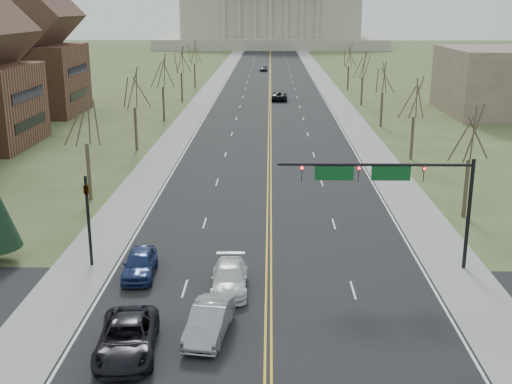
{
  "coord_description": "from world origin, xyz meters",
  "views": [
    {
      "loc": [
        0.01,
        -24.91,
        16.16
      ],
      "look_at": [
        -0.98,
        20.41,
        3.0
      ],
      "focal_mm": 45.0,
      "sensor_mm": 36.0,
      "label": 1
    }
  ],
  "objects_px": {
    "car_sb_inner_lead": "(209,321)",
    "car_sb_outer_lead": "(127,338)",
    "signal_mast": "(390,181)",
    "car_far_sb": "(264,68)",
    "signal_left": "(88,211)",
    "car_far_nb": "(279,96)",
    "car_sb_inner_second": "(230,278)",
    "car_sb_outer_second": "(140,264)"
  },
  "relations": [
    {
      "from": "car_sb_outer_lead",
      "to": "car_far_nb",
      "type": "relative_size",
      "value": 1.02
    },
    {
      "from": "car_sb_outer_lead",
      "to": "car_sb_inner_second",
      "type": "height_order",
      "value": "car_sb_outer_lead"
    },
    {
      "from": "car_far_nb",
      "to": "car_sb_inner_second",
      "type": "bearing_deg",
      "value": 89.11
    },
    {
      "from": "car_sb_inner_lead",
      "to": "car_far_sb",
      "type": "height_order",
      "value": "car_sb_inner_lead"
    },
    {
      "from": "signal_mast",
      "to": "car_sb_inner_lead",
      "type": "distance_m",
      "value": 14.72
    },
    {
      "from": "signal_mast",
      "to": "signal_left",
      "type": "bearing_deg",
      "value": 180.0
    },
    {
      "from": "car_far_sb",
      "to": "car_sb_inner_second",
      "type": "bearing_deg",
      "value": -87.84
    },
    {
      "from": "car_sb_inner_lead",
      "to": "car_far_nb",
      "type": "bearing_deg",
      "value": 94.62
    },
    {
      "from": "car_sb_inner_second",
      "to": "car_sb_outer_lead",
      "type": "bearing_deg",
      "value": -123.14
    },
    {
      "from": "signal_left",
      "to": "car_far_sb",
      "type": "distance_m",
      "value": 129.84
    },
    {
      "from": "car_sb_inner_second",
      "to": "car_far_nb",
      "type": "bearing_deg",
      "value": 85.4
    },
    {
      "from": "car_sb_outer_second",
      "to": "car_sb_outer_lead",
      "type": "bearing_deg",
      "value": -85.84
    },
    {
      "from": "car_sb_inner_lead",
      "to": "car_sb_outer_lead",
      "type": "distance_m",
      "value": 4.22
    },
    {
      "from": "signal_mast",
      "to": "car_sb_inner_lead",
      "type": "xyz_separation_m",
      "value": [
        -10.44,
        -9.12,
        -4.93
      ]
    },
    {
      "from": "car_sb_outer_lead",
      "to": "car_sb_inner_second",
      "type": "relative_size",
      "value": 1.16
    },
    {
      "from": "signal_mast",
      "to": "car_sb_outer_lead",
      "type": "relative_size",
      "value": 2.03
    },
    {
      "from": "signal_left",
      "to": "car_sb_inner_lead",
      "type": "bearing_deg",
      "value": -47.03
    },
    {
      "from": "car_sb_outer_second",
      "to": "signal_left",
      "type": "bearing_deg",
      "value": 150.83
    },
    {
      "from": "car_far_nb",
      "to": "car_sb_outer_second",
      "type": "bearing_deg",
      "value": 84.87
    },
    {
      "from": "car_sb_inner_lead",
      "to": "car_sb_outer_lead",
      "type": "relative_size",
      "value": 0.84
    },
    {
      "from": "car_sb_outer_second",
      "to": "car_far_nb",
      "type": "height_order",
      "value": "car_far_nb"
    },
    {
      "from": "car_sb_inner_second",
      "to": "signal_left",
      "type": "bearing_deg",
      "value": 156.76
    },
    {
      "from": "car_sb_inner_lead",
      "to": "car_far_nb",
      "type": "relative_size",
      "value": 0.85
    },
    {
      "from": "signal_left",
      "to": "car_far_nb",
      "type": "height_order",
      "value": "signal_left"
    },
    {
      "from": "signal_mast",
      "to": "car_sb_inner_second",
      "type": "bearing_deg",
      "value": -159.63
    },
    {
      "from": "signal_mast",
      "to": "car_sb_inner_second",
      "type": "relative_size",
      "value": 2.35
    },
    {
      "from": "car_far_sb",
      "to": "signal_left",
      "type": "bearing_deg",
      "value": -91.91
    },
    {
      "from": "signal_left",
      "to": "car_sb_inner_second",
      "type": "height_order",
      "value": "signal_left"
    },
    {
      "from": "car_sb_inner_second",
      "to": "car_sb_outer_second",
      "type": "xyz_separation_m",
      "value": [
        -5.7,
        1.93,
        0.06
      ]
    },
    {
      "from": "car_sb_outer_second",
      "to": "car_far_sb",
      "type": "xyz_separation_m",
      "value": [
        6.33,
        131.13,
        -0.02
      ]
    },
    {
      "from": "signal_left",
      "to": "car_far_nb",
      "type": "xyz_separation_m",
      "value": [
        13.2,
        75.99,
        -2.89
      ]
    },
    {
      "from": "signal_mast",
      "to": "car_far_sb",
      "type": "height_order",
      "value": "signal_mast"
    },
    {
      "from": "signal_left",
      "to": "car_sb_outer_lead",
      "type": "xyz_separation_m",
      "value": [
        4.7,
        -10.96,
        -2.87
      ]
    },
    {
      "from": "car_far_sb",
      "to": "car_sb_outer_second",
      "type": "bearing_deg",
      "value": -90.33
    },
    {
      "from": "car_sb_outer_lead",
      "to": "car_sb_outer_second",
      "type": "height_order",
      "value": "car_sb_outer_lead"
    },
    {
      "from": "signal_left",
      "to": "car_far_nb",
      "type": "bearing_deg",
      "value": 80.15
    },
    {
      "from": "car_sb_inner_second",
      "to": "car_sb_inner_lead",
      "type": "bearing_deg",
      "value": -98.85
    },
    {
      "from": "signal_mast",
      "to": "car_sb_outer_second",
      "type": "relative_size",
      "value": 2.55
    },
    {
      "from": "signal_left",
      "to": "signal_mast",
      "type": "bearing_deg",
      "value": -0.0
    },
    {
      "from": "car_sb_inner_lead",
      "to": "car_far_sb",
      "type": "relative_size",
      "value": 1.09
    },
    {
      "from": "car_sb_inner_lead",
      "to": "car_sb_inner_second",
      "type": "distance_m",
      "value": 5.54
    },
    {
      "from": "car_sb_outer_lead",
      "to": "car_far_sb",
      "type": "distance_m",
      "value": 140.49
    }
  ]
}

